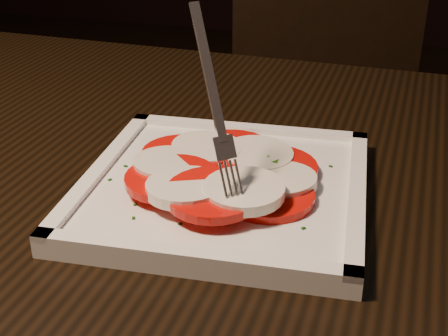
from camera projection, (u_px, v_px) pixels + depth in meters
name	position (u px, v px, depth m)	size (l,w,h in m)	color
table	(215.00, 258.00, 0.67)	(1.22, 0.82, 0.75)	black
chair	(330.00, 110.00, 1.36)	(0.53, 0.53, 0.93)	black
plate	(224.00, 189.00, 0.58)	(0.26, 0.26, 0.01)	white
caprese_salad	(224.00, 172.00, 0.58)	(0.20, 0.23, 0.03)	red
fork	(209.00, 94.00, 0.52)	(0.03, 0.08, 0.14)	white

